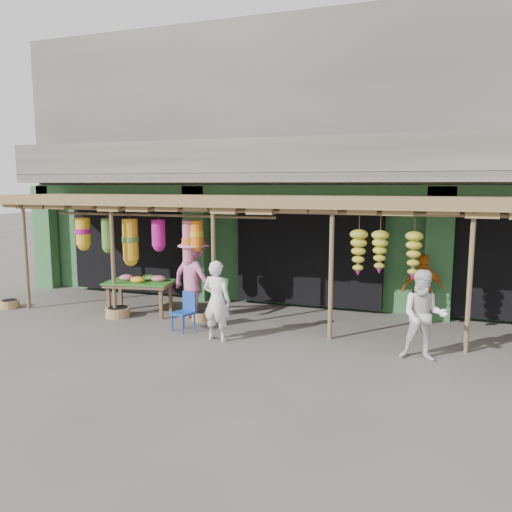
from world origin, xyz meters
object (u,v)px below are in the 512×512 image
(flower_table, at_px, (141,283))
(person_front, at_px, (217,301))
(blue_chair, at_px, (186,309))
(person_shopper, at_px, (194,277))
(person_right, at_px, (424,315))
(person_vendor, at_px, (423,289))

(flower_table, xyz_separation_m, person_front, (2.49, -1.25, 0.05))
(blue_chair, xyz_separation_m, person_shopper, (-0.26, 0.94, 0.51))
(person_front, distance_m, person_shopper, 1.79)
(person_front, distance_m, person_right, 3.83)
(person_vendor, xyz_separation_m, person_shopper, (-4.94, -1.20, 0.19))
(flower_table, distance_m, person_front, 2.79)
(person_right, xyz_separation_m, person_shopper, (-4.98, 1.21, 0.17))
(person_front, bearing_deg, flower_table, -20.54)
(flower_table, relative_size, person_vendor, 1.08)
(flower_table, xyz_separation_m, person_vendor, (6.28, 1.30, 0.03))
(blue_chair, relative_size, person_shopper, 0.42)
(flower_table, bearing_deg, person_vendor, 2.63)
(blue_chair, height_order, person_right, person_right)
(blue_chair, distance_m, person_shopper, 1.10)
(person_vendor, bearing_deg, blue_chair, 8.00)
(blue_chair, relative_size, person_front, 0.50)
(person_front, distance_m, person_vendor, 4.57)
(person_vendor, bearing_deg, flower_table, -4.84)
(flower_table, distance_m, person_shopper, 1.36)
(person_right, bearing_deg, person_front, -179.31)
(person_front, xyz_separation_m, person_right, (3.83, 0.14, 0.00))
(person_front, bearing_deg, person_shopper, -43.59)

